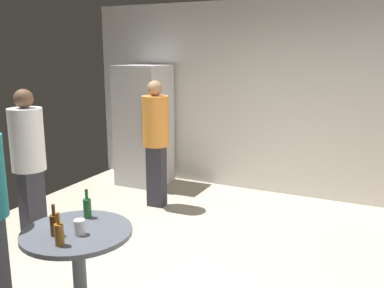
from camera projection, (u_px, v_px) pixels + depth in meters
name	position (u px, v px, depth m)	size (l,w,h in m)	color
ground_plane	(173.00, 275.00, 3.98)	(5.20, 5.20, 0.10)	#B2A893
wall_back	(259.00, 98.00, 5.99)	(5.32, 0.06, 2.70)	silver
refrigerator	(144.00, 126.00, 6.41)	(0.70, 0.68, 1.80)	silver
foreground_table	(78.00, 244.00, 3.09)	(0.80, 0.80, 0.73)	#4C515B
beer_bottle_amber	(59.00, 234.00, 2.82)	(0.06, 0.06, 0.23)	#8C5919
beer_bottle_brown	(54.00, 224.00, 2.97)	(0.06, 0.06, 0.23)	#593314
beer_bottle_green	(87.00, 207.00, 3.29)	(0.06, 0.06, 0.23)	#26662D
plastic_cup_white	(80.00, 227.00, 2.99)	(0.08, 0.08, 0.11)	white
person_in_orange_shirt	(156.00, 134.00, 5.42)	(0.36, 0.36, 1.65)	#2D2D38
person_in_white_shirt	(28.00, 156.00, 4.33)	(0.38, 0.38, 1.64)	#2D2D38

